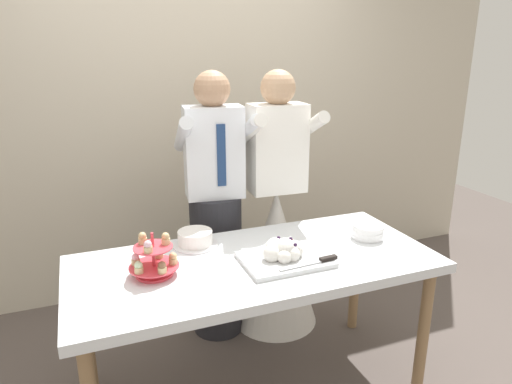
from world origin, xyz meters
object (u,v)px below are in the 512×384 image
(dessert_table, at_px, (255,273))
(main_cake_tray, at_px, (284,254))
(plate_stack, at_px, (368,231))
(cupcake_stand, at_px, (154,260))
(person_bride, at_px, (276,240))
(person_groom, at_px, (216,222))
(round_cake, at_px, (195,239))

(dessert_table, height_order, main_cake_tray, main_cake_tray)
(dessert_table, relative_size, main_cake_tray, 4.13)
(plate_stack, bearing_deg, cupcake_stand, -179.38)
(person_bride, bearing_deg, person_groom, 173.87)
(person_groom, distance_m, person_bride, 0.42)
(dessert_table, xyz_separation_m, main_cake_tray, (0.13, -0.07, 0.12))
(dessert_table, height_order, person_bride, person_bride)
(cupcake_stand, relative_size, round_cake, 0.96)
(dessert_table, height_order, plate_stack, plate_stack)
(cupcake_stand, distance_m, person_bride, 1.07)
(main_cake_tray, relative_size, person_bride, 0.26)
(person_groom, bearing_deg, dessert_table, -88.80)
(person_groom, bearing_deg, round_cake, -121.44)
(cupcake_stand, bearing_deg, plate_stack, 0.62)
(dessert_table, bearing_deg, main_cake_tray, -30.08)
(round_cake, height_order, person_bride, person_bride)
(round_cake, bearing_deg, dessert_table, -49.76)
(round_cake, relative_size, person_groom, 0.14)
(main_cake_tray, distance_m, person_groom, 0.72)
(dessert_table, xyz_separation_m, person_groom, (-0.01, 0.63, 0.05))
(dessert_table, xyz_separation_m, plate_stack, (0.68, 0.03, 0.11))
(dessert_table, xyz_separation_m, cupcake_stand, (-0.49, 0.02, 0.15))
(plate_stack, distance_m, round_cake, 0.94)
(main_cake_tray, bearing_deg, round_cake, 135.85)
(cupcake_stand, distance_m, plate_stack, 1.17)
(person_bride, bearing_deg, cupcake_stand, -146.52)
(cupcake_stand, bearing_deg, main_cake_tray, -8.30)
(dessert_table, distance_m, plate_stack, 0.69)
(round_cake, distance_m, person_bride, 0.72)
(cupcake_stand, bearing_deg, person_groom, 52.19)
(main_cake_tray, distance_m, round_cake, 0.50)
(cupcake_stand, bearing_deg, dessert_table, -2.02)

